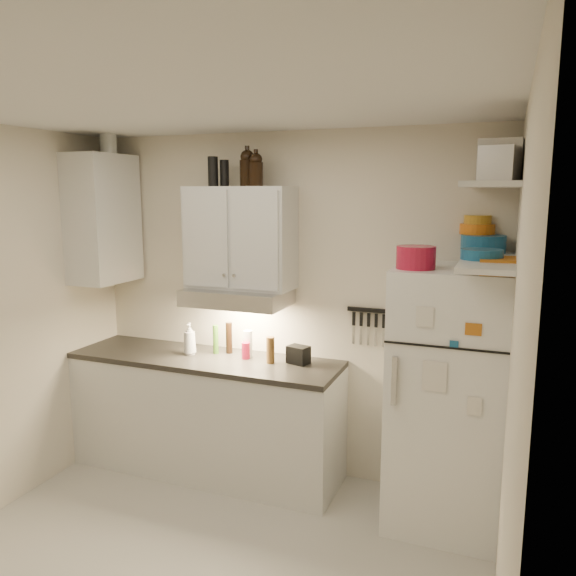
% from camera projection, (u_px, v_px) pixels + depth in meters
% --- Properties ---
extents(ceiling, '(3.20, 3.00, 0.02)m').
position_uv_depth(ceiling, '(171.00, 97.00, 2.69)').
color(ceiling, silver).
rests_on(ceiling, ground).
extents(back_wall, '(3.20, 0.02, 2.60)m').
position_uv_depth(back_wall, '(287.00, 306.00, 4.30)').
color(back_wall, beige).
rests_on(back_wall, ground).
extents(right_wall, '(0.02, 3.00, 2.60)m').
position_uv_depth(right_wall, '(513.00, 401.00, 2.33)').
color(right_wall, beige).
rests_on(right_wall, ground).
extents(base_cabinet, '(2.10, 0.60, 0.88)m').
position_uv_depth(base_cabinet, '(206.00, 416.00, 4.36)').
color(base_cabinet, silver).
rests_on(base_cabinet, floor).
extents(countertop, '(2.10, 0.62, 0.04)m').
position_uv_depth(countertop, '(205.00, 359.00, 4.28)').
color(countertop, '#282623').
rests_on(countertop, base_cabinet).
extents(upper_cabinet, '(0.80, 0.33, 0.75)m').
position_uv_depth(upper_cabinet, '(240.00, 238.00, 4.16)').
color(upper_cabinet, silver).
rests_on(upper_cabinet, back_wall).
extents(side_cabinet, '(0.33, 0.55, 1.00)m').
position_uv_depth(side_cabinet, '(103.00, 219.00, 4.42)').
color(side_cabinet, silver).
rests_on(side_cabinet, left_wall).
extents(range_hood, '(0.76, 0.46, 0.12)m').
position_uv_depth(range_hood, '(237.00, 297.00, 4.17)').
color(range_hood, silver).
rests_on(range_hood, back_wall).
extents(fridge, '(0.70, 0.68, 1.70)m').
position_uv_depth(fridge, '(447.00, 398.00, 3.60)').
color(fridge, white).
rests_on(fridge, floor).
extents(shelf_hi, '(0.30, 0.95, 0.03)m').
position_uv_depth(shelf_hi, '(493.00, 185.00, 3.18)').
color(shelf_hi, silver).
rests_on(shelf_hi, right_wall).
extents(shelf_lo, '(0.30, 0.95, 0.03)m').
position_uv_depth(shelf_lo, '(488.00, 262.00, 3.25)').
color(shelf_lo, silver).
rests_on(shelf_lo, right_wall).
extents(knife_strip, '(0.42, 0.02, 0.03)m').
position_uv_depth(knife_strip, '(376.00, 311.00, 4.02)').
color(knife_strip, black).
rests_on(knife_strip, back_wall).
extents(dutch_oven, '(0.31, 0.31, 0.14)m').
position_uv_depth(dutch_oven, '(416.00, 257.00, 3.39)').
color(dutch_oven, '#A3132F').
rests_on(dutch_oven, fridge).
extents(book_stack, '(0.23, 0.28, 0.09)m').
position_uv_depth(book_stack, '(499.00, 266.00, 3.20)').
color(book_stack, '#B76316').
rests_on(book_stack, fridge).
extents(spice_jar, '(0.07, 0.07, 0.09)m').
position_uv_depth(spice_jar, '(474.00, 263.00, 3.32)').
color(spice_jar, silver).
rests_on(spice_jar, fridge).
extents(stock_pot, '(0.30, 0.30, 0.21)m').
position_uv_depth(stock_pot, '(503.00, 166.00, 3.49)').
color(stock_pot, silver).
rests_on(stock_pot, shelf_hi).
extents(tin_a, '(0.24, 0.22, 0.22)m').
position_uv_depth(tin_a, '(501.00, 161.00, 3.03)').
color(tin_a, '#AAAAAD').
rests_on(tin_a, shelf_hi).
extents(tin_b, '(0.21, 0.21, 0.17)m').
position_uv_depth(tin_b, '(500.00, 164.00, 2.84)').
color(tin_b, '#AAAAAD').
rests_on(tin_b, shelf_hi).
extents(bowl_teal, '(0.28, 0.28, 0.11)m').
position_uv_depth(bowl_teal, '(483.00, 244.00, 3.59)').
color(bowl_teal, '#175480').
rests_on(bowl_teal, shelf_lo).
extents(bowl_orange, '(0.22, 0.22, 0.07)m').
position_uv_depth(bowl_orange, '(477.00, 229.00, 3.68)').
color(bowl_orange, orange).
rests_on(bowl_orange, bowl_teal).
extents(bowl_yellow, '(0.17, 0.17, 0.06)m').
position_uv_depth(bowl_yellow, '(478.00, 220.00, 3.67)').
color(bowl_yellow, '#BB8621').
rests_on(bowl_yellow, bowl_orange).
extents(plates, '(0.26, 0.26, 0.06)m').
position_uv_depth(plates, '(482.00, 254.00, 3.23)').
color(plates, '#175480').
rests_on(plates, shelf_lo).
extents(growler_a, '(0.15, 0.15, 0.27)m').
position_uv_depth(growler_a, '(247.00, 168.00, 4.03)').
color(growler_a, black).
rests_on(growler_a, upper_cabinet).
extents(growler_b, '(0.12, 0.12, 0.24)m').
position_uv_depth(growler_b, '(256.00, 169.00, 3.95)').
color(growler_b, black).
rests_on(growler_b, upper_cabinet).
extents(thermos_a, '(0.09, 0.09, 0.19)m').
position_uv_depth(thermos_a, '(224.00, 173.00, 4.10)').
color(thermos_a, black).
rests_on(thermos_a, upper_cabinet).
extents(thermos_b, '(0.08, 0.08, 0.21)m').
position_uv_depth(thermos_b, '(213.00, 172.00, 4.07)').
color(thermos_b, black).
rests_on(thermos_b, upper_cabinet).
extents(side_jar, '(0.17, 0.17, 0.17)m').
position_uv_depth(side_jar, '(108.00, 143.00, 4.33)').
color(side_jar, silver).
rests_on(side_jar, side_cabinet).
extents(soap_bottle, '(0.13, 0.13, 0.28)m').
position_uv_depth(soap_bottle, '(190.00, 337.00, 4.31)').
color(soap_bottle, silver).
rests_on(soap_bottle, countertop).
extents(pepper_mill, '(0.07, 0.07, 0.20)m').
position_uv_depth(pepper_mill, '(270.00, 350.00, 4.10)').
color(pepper_mill, brown).
rests_on(pepper_mill, countertop).
extents(oil_bottle, '(0.05, 0.05, 0.22)m').
position_uv_depth(oil_bottle, '(216.00, 339.00, 4.35)').
color(oil_bottle, '#356318').
rests_on(oil_bottle, countertop).
extents(vinegar_bottle, '(0.06, 0.06, 0.24)m').
position_uv_depth(vinegar_bottle, '(229.00, 338.00, 4.35)').
color(vinegar_bottle, black).
rests_on(vinegar_bottle, countertop).
extents(clear_bottle, '(0.09, 0.09, 0.21)m').
position_uv_depth(clear_bottle, '(248.00, 344.00, 4.26)').
color(clear_bottle, silver).
rests_on(clear_bottle, countertop).
extents(red_jar, '(0.07, 0.07, 0.13)m').
position_uv_depth(red_jar, '(246.00, 351.00, 4.21)').
color(red_jar, '#A3132F').
rests_on(red_jar, countertop).
extents(caddy, '(0.18, 0.15, 0.13)m').
position_uv_depth(caddy, '(298.00, 355.00, 4.10)').
color(caddy, black).
rests_on(caddy, countertop).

